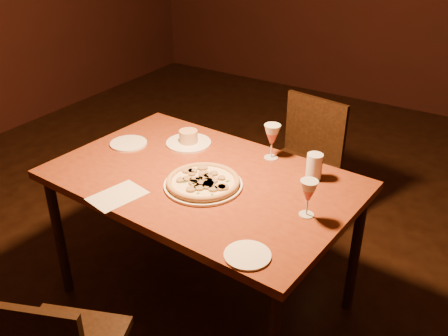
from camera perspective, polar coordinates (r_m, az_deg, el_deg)
The scene contains 11 objects.
floor at distance 2.75m, azimuth -0.05°, elevation -16.52°, with size 7.00×7.00×0.00m, color black.
dining_table at distance 2.42m, azimuth -2.49°, elevation -2.37°, with size 1.50×1.03×0.77m.
chair_far at distance 3.17m, azimuth 8.89°, elevation 0.88°, with size 0.48×0.48×0.87m.
pizza_plate at distance 2.30m, azimuth -2.40°, elevation -1.62°, with size 0.36×0.36×0.04m.
ramekin_saucer at distance 2.70m, azimuth -4.08°, elevation 3.25°, with size 0.24×0.24×0.08m.
wine_glass_far at distance 2.53m, azimuth 5.48°, elevation 3.01°, with size 0.08×0.08×0.18m, color #B05149, non-canonical shape.
wine_glass_right at distance 2.09m, azimuth 9.57°, elevation -3.42°, with size 0.07×0.07×0.17m, color #B05149, non-canonical shape.
water_tumbler at distance 2.38m, azimuth 10.27°, elevation 0.18°, with size 0.08×0.08×0.13m, color silver.
side_plate_left at distance 2.75m, azimuth -10.86°, elevation 2.78°, with size 0.20×0.20×0.01m, color white.
side_plate_near at distance 1.89m, azimuth 2.70°, elevation -9.92°, with size 0.18×0.18×0.01m, color white.
menu_card at distance 2.28m, azimuth -12.07°, elevation -3.13°, with size 0.16×0.24×0.00m, color beige.
Camera 1 is at (1.04, -1.64, 1.95)m, focal length 40.00 mm.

